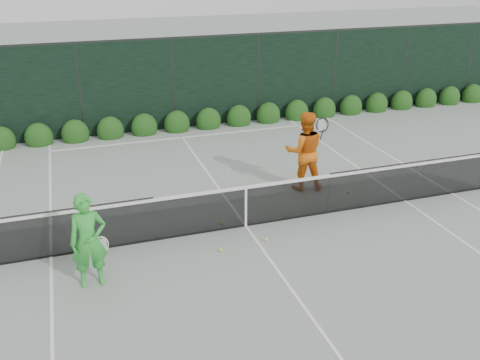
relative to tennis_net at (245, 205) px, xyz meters
name	(u,v)px	position (x,y,z in m)	size (l,w,h in m)	color
ground	(246,226)	(0.02, 0.00, -0.53)	(80.00, 80.00, 0.00)	gray
tennis_net	(245,205)	(0.00, 0.00, 0.00)	(12.90, 0.10, 1.07)	black
player_woman	(89,241)	(-3.35, -1.21, 0.36)	(0.69, 0.46, 1.79)	green
player_man	(304,151)	(2.08, 1.49, 0.48)	(1.14, 0.98, 2.03)	orange
court_lines	(246,226)	(0.02, 0.00, -0.53)	(11.03, 23.83, 0.01)	white
windscreen_fence	(299,219)	(0.02, -2.71, 0.98)	(32.00, 21.07, 3.06)	black
hedge_row	(177,124)	(0.02, 7.15, -0.30)	(31.66, 0.65, 0.94)	#17380F
tennis_balls	(277,218)	(0.81, 0.07, -0.50)	(3.89, 1.83, 0.07)	#D7F336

